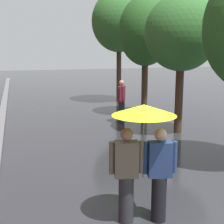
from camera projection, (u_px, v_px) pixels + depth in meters
kerb_strip at (2, 117)px, 13.94m from camera, size 0.30×36.00×0.12m
street_tree_1 at (182, 33)px, 10.92m from camera, size 2.51×2.51×4.76m
street_tree_2 at (146, 31)px, 13.90m from camera, size 2.31×2.31×5.17m
street_tree_3 at (119, 22)px, 17.32m from camera, size 2.94×2.94×5.97m
couple_under_umbrella at (143, 146)px, 5.43m from camera, size 1.13×1.07×2.07m
pedestrian_walking_midground at (122, 101)px, 12.97m from camera, size 0.40×0.52×1.71m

